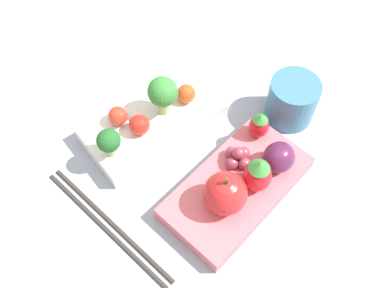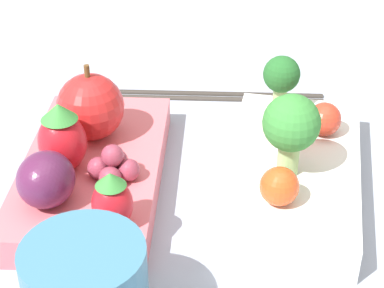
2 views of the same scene
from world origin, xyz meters
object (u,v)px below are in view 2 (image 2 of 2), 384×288
(chopsticks_pair, at_px, (210,94))
(apple, at_px, (90,107))
(bento_box_fruit, at_px, (93,171))
(strawberry_1, at_px, (62,138))
(cherry_tomato_0, at_px, (279,186))
(cherry_tomato_2, at_px, (324,119))
(strawberry_0, at_px, (112,201))
(cherry_tomato_1, at_px, (284,123))
(broccoli_floret_1, at_px, (291,126))
(broccoli_floret_0, at_px, (281,76))
(grape_cluster, at_px, (113,166))
(plum, at_px, (46,179))
(bento_box_savoury, at_px, (291,171))

(chopsticks_pair, bearing_deg, apple, -35.20)
(bento_box_fruit, relative_size, apple, 3.23)
(strawberry_1, relative_size, chopsticks_pair, 0.25)
(cherry_tomato_0, bearing_deg, cherry_tomato_2, 159.47)
(bento_box_fruit, bearing_deg, cherry_tomato_2, 106.17)
(strawberry_0, bearing_deg, apple, -159.08)
(cherry_tomato_1, bearing_deg, bento_box_fruit, -74.76)
(apple, relative_size, strawberry_1, 1.15)
(bento_box_fruit, xyz_separation_m, broccoli_floret_1, (0.01, 0.14, 0.05))
(cherry_tomato_0, bearing_deg, strawberry_1, -100.14)
(broccoli_floret_0, bearing_deg, cherry_tomato_0, -0.15)
(broccoli_floret_1, bearing_deg, cherry_tomato_2, 153.33)
(cherry_tomato_1, height_order, grape_cluster, cherry_tomato_1)
(strawberry_0, distance_m, plum, 0.05)
(cherry_tomato_1, distance_m, plum, 0.18)
(cherry_tomato_1, relative_size, grape_cluster, 0.73)
(bento_box_savoury, height_order, broccoli_floret_0, broccoli_floret_0)
(cherry_tomato_2, bearing_deg, grape_cluster, -64.16)
(bento_box_savoury, height_order, cherry_tomato_2, cherry_tomato_2)
(bento_box_savoury, distance_m, cherry_tomato_1, 0.04)
(bento_box_savoury, xyz_separation_m, bento_box_fruit, (0.01, -0.15, -0.00))
(bento_box_fruit, distance_m, cherry_tomato_0, 0.14)
(broccoli_floret_0, xyz_separation_m, grape_cluster, (0.11, -0.11, -0.02))
(broccoli_floret_0, distance_m, cherry_tomato_0, 0.13)
(bento_box_fruit, bearing_deg, apple, -167.56)
(strawberry_0, relative_size, grape_cluster, 1.07)
(broccoli_floret_0, distance_m, strawberry_1, 0.18)
(cherry_tomato_2, distance_m, chopsticks_pair, 0.14)
(cherry_tomato_1, xyz_separation_m, chopsticks_pair, (-0.11, -0.07, -0.04))
(bento_box_savoury, xyz_separation_m, cherry_tomato_1, (-0.02, -0.01, 0.03))
(cherry_tomato_2, xyz_separation_m, grape_cluster, (0.07, -0.15, -0.01))
(broccoli_floret_1, distance_m, cherry_tomato_1, 0.05)
(bento_box_savoury, relative_size, broccoli_floret_1, 3.21)
(bento_box_savoury, distance_m, grape_cluster, 0.13)
(broccoli_floret_1, bearing_deg, strawberry_1, -87.16)
(broccoli_floret_1, height_order, cherry_tomato_1, broccoli_floret_1)
(strawberry_0, bearing_deg, plum, -110.34)
(broccoli_floret_0, height_order, cherry_tomato_1, broccoli_floret_0)
(strawberry_0, xyz_separation_m, grape_cluster, (-0.05, -0.01, -0.01))
(strawberry_0, height_order, strawberry_1, strawberry_1)
(bento_box_fruit, xyz_separation_m, cherry_tomato_1, (-0.04, 0.14, 0.03))
(broccoli_floret_1, distance_m, grape_cluster, 0.13)
(bento_box_savoury, relative_size, strawberry_1, 3.67)
(bento_box_fruit, distance_m, broccoli_floret_1, 0.15)
(bento_box_savoury, bearing_deg, cherry_tomato_0, -10.77)
(cherry_tomato_0, distance_m, plum, 0.15)
(grape_cluster, xyz_separation_m, chopsticks_pair, (-0.17, 0.05, -0.03))
(strawberry_0, height_order, plum, strawberry_0)
(plum, bearing_deg, strawberry_1, -179.65)
(bento_box_savoury, bearing_deg, cherry_tomato_2, 146.07)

